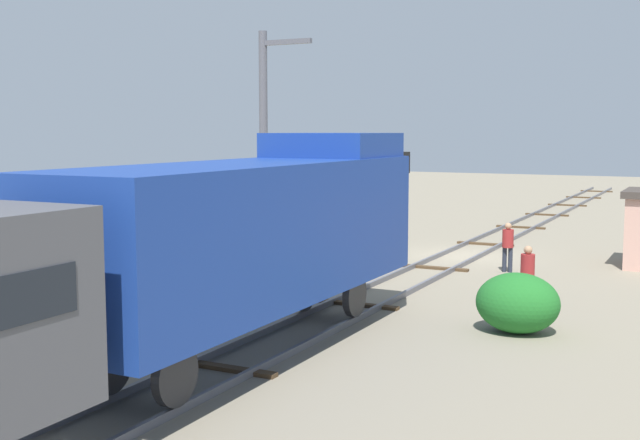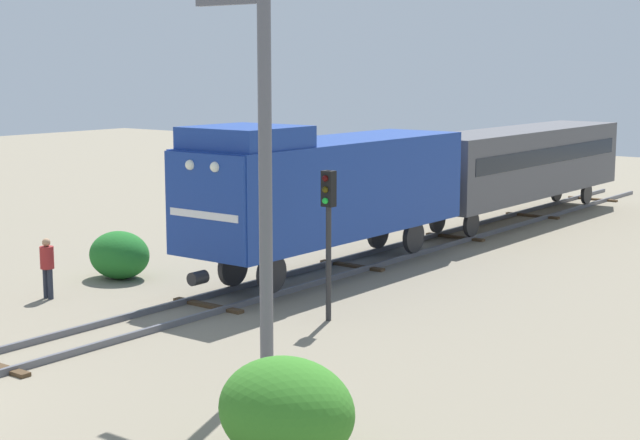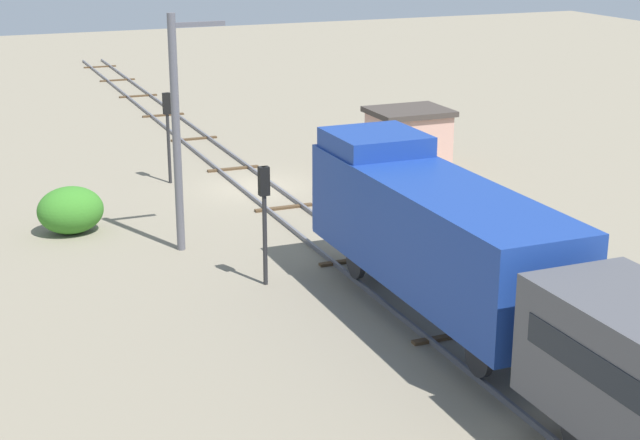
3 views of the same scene
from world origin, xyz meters
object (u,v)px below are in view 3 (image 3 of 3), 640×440
(traffic_signal_near, at_px, (167,121))
(worker_near_track, at_px, (334,175))
(locomotive, at_px, (431,228))
(catenary_mast, at_px, (178,128))
(worker_by_signal, at_px, (436,204))
(relay_hut, at_px, (408,138))
(traffic_signal_mid, at_px, (264,203))

(traffic_signal_near, distance_m, worker_near_track, 7.67)
(worker_near_track, bearing_deg, locomotive, 38.59)
(worker_near_track, height_order, catenary_mast, catenary_mast)
(worker_by_signal, relative_size, relay_hut, 0.49)
(relay_hut, bearing_deg, traffic_signal_mid, 46.28)
(locomotive, height_order, catenary_mast, catenary_mast)
(traffic_signal_mid, bearing_deg, worker_by_signal, -159.62)
(relay_hut, bearing_deg, worker_by_signal, 68.95)
(traffic_signal_near, bearing_deg, catenary_mast, 78.74)
(locomotive, relative_size, catenary_mast, 1.43)
(traffic_signal_mid, distance_m, catenary_mast, 4.82)
(traffic_signal_mid, bearing_deg, catenary_mast, -70.18)
(traffic_signal_near, relative_size, worker_by_signal, 2.31)
(locomotive, height_order, traffic_signal_mid, locomotive)
(worker_by_signal, bearing_deg, worker_near_track, 116.67)
(locomotive, distance_m, traffic_signal_near, 17.71)
(worker_near_track, distance_m, relay_hut, 6.11)
(worker_near_track, bearing_deg, catenary_mast, -13.23)
(worker_near_track, relative_size, worker_by_signal, 1.00)
(traffic_signal_near, bearing_deg, locomotive, 100.41)
(locomotive, relative_size, traffic_signal_mid, 3.03)
(catenary_mast, bearing_deg, worker_near_track, -152.71)
(traffic_signal_near, xyz_separation_m, worker_by_signal, (-7.40, 10.18, -1.74))
(worker_near_track, bearing_deg, worker_by_signal, 68.46)
(catenary_mast, bearing_deg, traffic_signal_mid, 109.82)
(traffic_signal_mid, xyz_separation_m, worker_by_signal, (-7.60, -2.82, -1.68))
(worker_near_track, height_order, relay_hut, relay_hut)
(worker_by_signal, bearing_deg, locomotive, -112.42)
(worker_near_track, bearing_deg, traffic_signal_near, -81.98)
(traffic_signal_near, xyz_separation_m, relay_hut, (-10.70, 1.60, -1.35))
(traffic_signal_mid, distance_m, relay_hut, 15.82)
(traffic_signal_near, relative_size, catenary_mast, 0.48)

